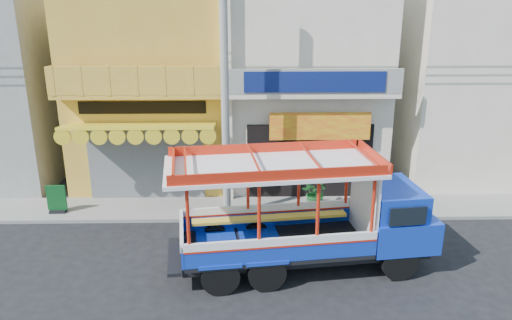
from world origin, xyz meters
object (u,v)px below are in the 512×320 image
at_px(potted_plant_c, 401,187).
at_px(green_sign, 57,201).
at_px(songthaew_truck, 322,214).
at_px(utility_pole, 229,72).
at_px(potted_plant_a, 315,193).

bearing_deg(potted_plant_c, green_sign, -58.67).
xyz_separation_m(songthaew_truck, green_sign, (-8.65, 3.64, -1.08)).
bearing_deg(potted_plant_c, utility_pole, -51.39).
bearing_deg(utility_pole, potted_plant_a, 12.80).
height_order(songthaew_truck, potted_plant_a, songthaew_truck).
bearing_deg(green_sign, potted_plant_c, 4.19).
bearing_deg(songthaew_truck, utility_pole, 128.30).
bearing_deg(potted_plant_c, songthaew_truck, -11.61).
bearing_deg(utility_pole, green_sign, 176.56).
bearing_deg(potted_plant_a, green_sign, 120.47).
xyz_separation_m(utility_pole, potted_plant_c, (6.23, 1.26, -4.44)).
relative_size(potted_plant_a, potted_plant_c, 1.12).
height_order(green_sign, potted_plant_a, potted_plant_a).
bearing_deg(utility_pole, songthaew_truck, -51.70).
height_order(utility_pole, potted_plant_c, utility_pole).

